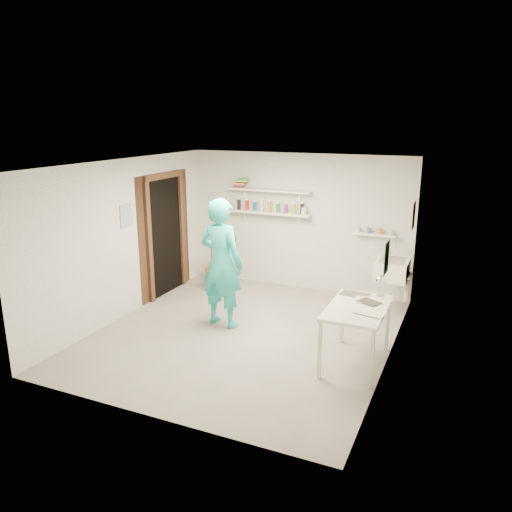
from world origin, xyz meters
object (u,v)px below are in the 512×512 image
at_px(work_table, 356,335).
at_px(desk_lamp, 381,281).
at_px(wall_clock, 226,238).
at_px(wooden_chair, 218,266).
at_px(belfast_sink, 392,269).
at_px(man, 221,263).

bearing_deg(work_table, desk_lamp, 67.58).
height_order(wall_clock, desk_lamp, wall_clock).
relative_size(wall_clock, wooden_chair, 0.40).
bearing_deg(belfast_sink, work_table, -93.22).
bearing_deg(desk_lamp, wooden_chair, 156.23).
xyz_separation_m(belfast_sink, wall_clock, (-2.23, -1.32, 0.57)).
distance_m(belfast_sink, wooden_chair, 3.02).
relative_size(wooden_chair, work_table, 0.75).
distance_m(wall_clock, wooden_chair, 1.64).
bearing_deg(wooden_chair, work_table, -41.64).
xyz_separation_m(belfast_sink, work_table, (-0.11, -1.95, -0.32)).
bearing_deg(man, work_table, 177.48).
xyz_separation_m(wall_clock, work_table, (2.12, -0.64, -0.89)).
height_order(man, wooden_chair, man).
relative_size(wall_clock, work_table, 0.30).
xyz_separation_m(work_table, desk_lamp, (0.19, 0.46, 0.60)).
height_order(belfast_sink, work_table, belfast_sink).
bearing_deg(desk_lamp, work_table, -112.42).
bearing_deg(wooden_chair, man, -69.43).
distance_m(belfast_sink, work_table, 1.98).
bearing_deg(wooden_chair, desk_lamp, -33.32).
bearing_deg(belfast_sink, desk_lamp, -87.00).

